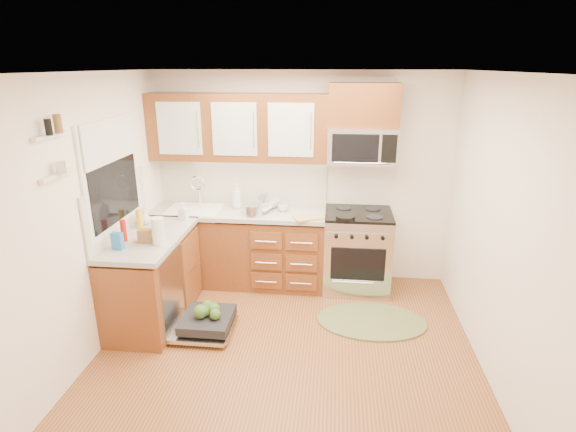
# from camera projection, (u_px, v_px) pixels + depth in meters

# --- Properties ---
(floor) EXTENTS (3.50, 3.50, 0.00)m
(floor) POSITION_uv_depth(u_px,v_px,m) (286.00, 356.00, 4.15)
(floor) COLOR brown
(floor) RESTS_ON ground
(ceiling) EXTENTS (3.50, 3.50, 0.00)m
(ceiling) POSITION_uv_depth(u_px,v_px,m) (285.00, 72.00, 3.35)
(ceiling) COLOR white
(ceiling) RESTS_ON ground
(wall_back) EXTENTS (3.50, 0.04, 2.50)m
(wall_back) POSITION_uv_depth(u_px,v_px,m) (302.00, 179.00, 5.40)
(wall_back) COLOR white
(wall_back) RESTS_ON ground
(wall_front) EXTENTS (3.50, 0.04, 2.50)m
(wall_front) POSITION_uv_depth(u_px,v_px,m) (244.00, 358.00, 2.10)
(wall_front) COLOR white
(wall_front) RESTS_ON ground
(wall_left) EXTENTS (0.04, 3.50, 2.50)m
(wall_left) POSITION_uv_depth(u_px,v_px,m) (87.00, 222.00, 3.93)
(wall_left) COLOR white
(wall_left) RESTS_ON ground
(wall_right) EXTENTS (0.04, 3.50, 2.50)m
(wall_right) POSITION_uv_depth(u_px,v_px,m) (504.00, 237.00, 3.57)
(wall_right) COLOR white
(wall_right) RESTS_ON ground
(base_cabinet_back) EXTENTS (2.05, 0.60, 0.85)m
(base_cabinet_back) POSITION_uv_depth(u_px,v_px,m) (240.00, 249.00, 5.45)
(base_cabinet_back) COLOR #5E2B15
(base_cabinet_back) RESTS_ON ground
(base_cabinet_left) EXTENTS (0.60, 1.25, 0.85)m
(base_cabinet_left) POSITION_uv_depth(u_px,v_px,m) (153.00, 281.00, 4.65)
(base_cabinet_left) COLOR #5E2B15
(base_cabinet_left) RESTS_ON ground
(countertop_back) EXTENTS (2.07, 0.64, 0.05)m
(countertop_back) POSITION_uv_depth(u_px,v_px,m) (238.00, 212.00, 5.29)
(countertop_back) COLOR #A09992
(countertop_back) RESTS_ON base_cabinet_back
(countertop_left) EXTENTS (0.64, 1.27, 0.05)m
(countertop_left) POSITION_uv_depth(u_px,v_px,m) (149.00, 238.00, 4.50)
(countertop_left) COLOR #A09992
(countertop_left) RESTS_ON base_cabinet_left
(backsplash_back) EXTENTS (2.05, 0.02, 0.57)m
(backsplash_back) POSITION_uv_depth(u_px,v_px,m) (243.00, 181.00, 5.47)
(backsplash_back) COLOR silver
(backsplash_back) RESTS_ON ground
(backsplash_left) EXTENTS (0.02, 1.25, 0.57)m
(backsplash_left) POSITION_uv_depth(u_px,v_px,m) (117.00, 208.00, 4.43)
(backsplash_left) COLOR silver
(backsplash_left) RESTS_ON ground
(upper_cabinets) EXTENTS (2.05, 0.35, 0.75)m
(upper_cabinets) POSITION_uv_depth(u_px,v_px,m) (238.00, 127.00, 5.10)
(upper_cabinets) COLOR #5E2B15
(upper_cabinets) RESTS_ON ground
(cabinet_over_mw) EXTENTS (0.76, 0.35, 0.47)m
(cabinet_over_mw) POSITION_uv_depth(u_px,v_px,m) (364.00, 105.00, 4.88)
(cabinet_over_mw) COLOR #5E2B15
(cabinet_over_mw) RESTS_ON ground
(range) EXTENTS (0.76, 0.64, 0.95)m
(range) POSITION_uv_depth(u_px,v_px,m) (357.00, 251.00, 5.27)
(range) COLOR silver
(range) RESTS_ON ground
(microwave) EXTENTS (0.76, 0.38, 0.40)m
(microwave) POSITION_uv_depth(u_px,v_px,m) (362.00, 145.00, 4.99)
(microwave) COLOR silver
(microwave) RESTS_ON ground
(sink) EXTENTS (0.62, 0.50, 0.26)m
(sink) POSITION_uv_depth(u_px,v_px,m) (195.00, 219.00, 5.36)
(sink) COLOR white
(sink) RESTS_ON ground
(dishwasher) EXTENTS (0.70, 0.60, 0.20)m
(dishwasher) POSITION_uv_depth(u_px,v_px,m) (204.00, 323.00, 4.49)
(dishwasher) COLOR silver
(dishwasher) RESTS_ON ground
(window) EXTENTS (0.03, 1.05, 1.05)m
(window) POSITION_uv_depth(u_px,v_px,m) (112.00, 175.00, 4.30)
(window) COLOR white
(window) RESTS_ON ground
(window_blind) EXTENTS (0.02, 0.96, 0.40)m
(window_blind) POSITION_uv_depth(u_px,v_px,m) (110.00, 141.00, 4.19)
(window_blind) COLOR white
(window_blind) RESTS_ON ground
(shelf_upper) EXTENTS (0.04, 0.40, 0.03)m
(shelf_upper) POSITION_uv_depth(u_px,v_px,m) (51.00, 136.00, 3.34)
(shelf_upper) COLOR white
(shelf_upper) RESTS_ON ground
(shelf_lower) EXTENTS (0.04, 0.40, 0.03)m
(shelf_lower) POSITION_uv_depth(u_px,v_px,m) (57.00, 175.00, 3.43)
(shelf_lower) COLOR white
(shelf_lower) RESTS_ON ground
(rug) EXTENTS (1.33, 1.10, 0.02)m
(rug) POSITION_uv_depth(u_px,v_px,m) (371.00, 321.00, 4.69)
(rug) COLOR olive
(rug) RESTS_ON ground
(skillet) EXTENTS (0.24, 0.24, 0.04)m
(skillet) POSITION_uv_depth(u_px,v_px,m) (345.00, 217.00, 4.90)
(skillet) COLOR black
(skillet) RESTS_ON range
(stock_pot) EXTENTS (0.23, 0.23, 0.13)m
(stock_pot) POSITION_uv_depth(u_px,v_px,m) (253.00, 210.00, 5.07)
(stock_pot) COLOR silver
(stock_pot) RESTS_ON countertop_back
(cutting_board) EXTENTS (0.36, 0.30, 0.02)m
(cutting_board) POSITION_uv_depth(u_px,v_px,m) (308.00, 218.00, 4.99)
(cutting_board) COLOR tan
(cutting_board) RESTS_ON countertop_back
(canister) EXTENTS (0.11, 0.11, 0.15)m
(canister) POSITION_uv_depth(u_px,v_px,m) (264.00, 200.00, 5.43)
(canister) COLOR silver
(canister) RESTS_ON countertop_back
(paper_towel_roll) EXTENTS (0.15, 0.15, 0.26)m
(paper_towel_roll) POSITION_uv_depth(u_px,v_px,m) (159.00, 231.00, 4.25)
(paper_towel_roll) COLOR white
(paper_towel_roll) RESTS_ON countertop_left
(mustard_bottle) EXTENTS (0.08, 0.08, 0.20)m
(mustard_bottle) POSITION_uv_depth(u_px,v_px,m) (139.00, 219.00, 4.68)
(mustard_bottle) COLOR yellow
(mustard_bottle) RESTS_ON countertop_left
(red_bottle) EXTENTS (0.07, 0.07, 0.21)m
(red_bottle) POSITION_uv_depth(u_px,v_px,m) (124.00, 231.00, 4.33)
(red_bottle) COLOR red
(red_bottle) RESTS_ON countertop_left
(wooden_box) EXTENTS (0.14, 0.11, 0.13)m
(wooden_box) POSITION_uv_depth(u_px,v_px,m) (145.00, 236.00, 4.32)
(wooden_box) COLOR brown
(wooden_box) RESTS_ON countertop_left
(blue_carton) EXTENTS (0.11, 0.07, 0.16)m
(blue_carton) POSITION_uv_depth(u_px,v_px,m) (117.00, 241.00, 4.15)
(blue_carton) COLOR #2872BC
(blue_carton) RESTS_ON countertop_left
(bowl_a) EXTENTS (0.32, 0.32, 0.06)m
(bowl_a) POSITION_uv_depth(u_px,v_px,m) (260.00, 210.00, 5.20)
(bowl_a) COLOR #999999
(bowl_a) RESTS_ON countertop_back
(bowl_b) EXTENTS (0.37, 0.37, 0.09)m
(bowl_b) POSITION_uv_depth(u_px,v_px,m) (268.00, 203.00, 5.38)
(bowl_b) COLOR #999999
(bowl_b) RESTS_ON countertop_back
(cup) EXTENTS (0.12, 0.12, 0.09)m
(cup) POSITION_uv_depth(u_px,v_px,m) (283.00, 208.00, 5.22)
(cup) COLOR #999999
(cup) RESTS_ON countertop_back
(soap_bottle_a) EXTENTS (0.15, 0.15, 0.30)m
(soap_bottle_a) POSITION_uv_depth(u_px,v_px,m) (237.00, 196.00, 5.31)
(soap_bottle_a) COLOR #999999
(soap_bottle_a) RESTS_ON countertop_back
(soap_bottle_b) EXTENTS (0.10, 0.11, 0.20)m
(soap_bottle_b) POSITION_uv_depth(u_px,v_px,m) (183.00, 211.00, 4.94)
(soap_bottle_b) COLOR #999999
(soap_bottle_b) RESTS_ON countertop_left
(soap_bottle_c) EXTENTS (0.16, 0.16, 0.16)m
(soap_bottle_c) POSITION_uv_depth(u_px,v_px,m) (144.00, 217.00, 4.80)
(soap_bottle_c) COLOR #999999
(soap_bottle_c) RESTS_ON countertop_left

